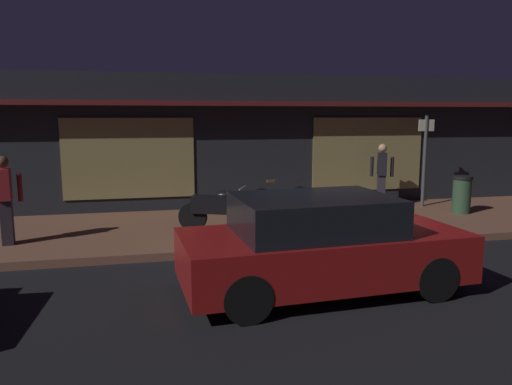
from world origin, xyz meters
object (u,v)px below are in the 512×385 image
Objects in this scene: person_photographer at (5,198)px; sign_post at (425,155)px; motorcycle at (220,209)px; bicycle_parked at (280,199)px; trash_bin at (462,194)px; parked_car_far at (320,245)px; person_bystander at (382,174)px.

sign_post reaches higher than person_photographer.
motorcycle is 4.05m from person_photographer.
person_photographer is (-5.78, -1.71, 0.52)m from bicycle_parked.
trash_bin is (10.21, 0.80, -0.41)m from person_photographer.
person_photographer is 10.25m from trash_bin.
parked_car_far is (0.98, -3.34, 0.06)m from motorcycle.
trash_bin is at bearing -11.65° from bicycle_parked.
person_photographer is at bearing -166.92° from person_bystander.
sign_post reaches higher than trash_bin.
sign_post is at bearing 112.27° from trash_bin.
trash_bin is (6.17, 0.71, -0.03)m from motorcycle.
person_photographer is at bearing -169.32° from sign_post.
person_photographer is at bearing 147.04° from parked_car_far.
sign_post is at bearing 46.95° from parked_car_far.
motorcycle is 6.21m from trash_bin.
bicycle_parked is 5.02m from parked_car_far.
parked_car_far is (-3.62, -5.26, -0.32)m from person_bystander.
sign_post is at bearing 17.04° from motorcycle.
motorcycle is 0.96× the size of person_bystander.
person_photographer is 1.00× the size of person_bystander.
motorcycle is 6.07m from sign_post.
person_photographer is at bearing -178.82° from motorcycle.
trash_bin is at bearing 4.45° from person_photographer.
motorcycle is 0.38× the size of parked_car_far.
bicycle_parked is at bearing 16.47° from person_photographer.
person_bystander reaches higher than bicycle_parked.
person_photographer reaches higher than parked_car_far.
person_photographer and person_bystander have the same top height.
person_bystander is 6.40m from parked_car_far.
person_photographer is 5.99m from parked_car_far.
sign_post is (1.14, -0.16, 0.48)m from person_bystander.
sign_post is at bearing -8.22° from person_bystander.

